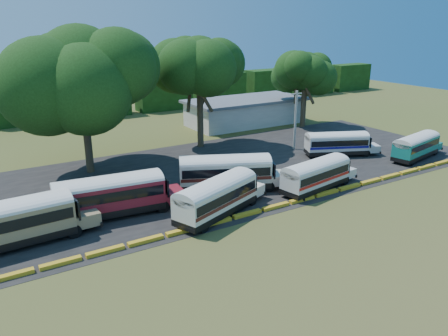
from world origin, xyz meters
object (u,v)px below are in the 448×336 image
bus_red (112,193)px  bus_cream_west (218,195)px  bus_white_red (317,173)px  bus_teal (417,145)px  tree_west (80,70)px  bus_beige (12,221)px

bus_red → bus_cream_west: size_ratio=1.08×
bus_white_red → bus_cream_west: bearing=171.0°
bus_teal → tree_west: size_ratio=0.61×
bus_red → bus_white_red: 18.94m
bus_red → bus_teal: (35.49, -2.91, -0.32)m
bus_beige → tree_west: (9.14, 13.79, 8.76)m
bus_cream_west → bus_teal: size_ratio=1.09×
bus_teal → tree_west: (-34.08, 15.29, 9.08)m
bus_white_red → tree_west: size_ratio=0.62×
bus_white_red → bus_teal: bus_white_red is taller
bus_beige → bus_white_red: bus_beige is taller
bus_beige → bus_red: bus_red is taller
bus_white_red → bus_teal: (17.08, 1.51, -0.02)m
bus_red → bus_cream_west: bus_red is taller
bus_red → tree_west: size_ratio=0.71×
bus_beige → bus_red: 7.85m
bus_cream_west → bus_beige: bearing=147.0°
bus_red → tree_west: tree_west is taller
bus_teal → tree_west: tree_west is taller
bus_beige → bus_cream_west: (15.11, -3.12, -0.17)m
bus_beige → tree_west: bearing=53.7°
bus_red → bus_beige: bearing=-163.8°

